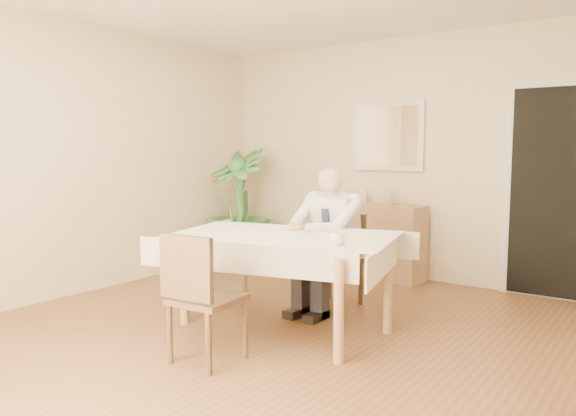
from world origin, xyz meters
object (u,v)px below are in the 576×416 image
Objects in this scene: dining_table at (283,245)px; seated_man at (324,233)px; chair_far at (340,254)px; chair_near at (199,292)px; potted_palm at (238,208)px; sideboard at (379,241)px; coffee_mug at (337,239)px.

dining_table is 0.59m from seated_man.
seated_man reaches higher than dining_table.
chair_far is 0.66× the size of seated_man.
chair_far is 0.36m from seated_man.
seated_man is at bearing -95.52° from chair_far.
seated_man reaches higher than chair_near.
potted_palm is (-1.84, 2.53, 0.22)m from chair_near.
sideboard is at bearing 97.69° from seated_man.
potted_palm is at bearing 143.72° from coffee_mug.
chair_near is 0.70× the size of seated_man.
chair_far is 2.01m from potted_palm.
seated_man reaches higher than chair_far.
seated_man is (0.02, 1.51, 0.20)m from chair_near.
chair_near is 1.00m from coffee_mug.
coffee_mug reaches higher than dining_table.
chair_near is 3.14m from potted_palm.
sideboard is at bearing 14.52° from potted_palm.
dining_table is 2.07m from sideboard.
potted_palm is (-1.85, 1.61, 0.04)m from dining_table.
dining_table is at bearing -41.04° from potted_palm.
chair_far is 1.19m from sideboard.
chair_far is at bearing 90.00° from seated_man.
potted_palm is (-1.66, -0.43, 0.30)m from sideboard.
sideboard is at bearing 81.23° from dining_table.
coffee_mug is at bearing -52.67° from seated_man.
coffee_mug is 2.39m from sideboard.
chair_near reaches higher than sideboard.
potted_palm is (-2.44, 1.79, -0.09)m from coffee_mug.
potted_palm is (-1.85, 0.74, 0.25)m from chair_far.
coffee_mug is (0.60, 0.74, 0.31)m from chair_near.
sideboard is (-0.20, 2.04, -0.26)m from dining_table.
potted_palm is at bearing 152.70° from chair_far.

